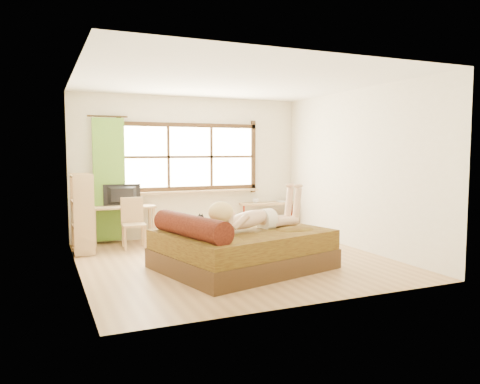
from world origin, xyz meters
name	(u,v)px	position (x,y,z in m)	size (l,w,h in m)	color
floor	(235,260)	(0.00, 0.00, 0.00)	(4.50, 4.50, 0.00)	#9E754C
ceiling	(234,81)	(0.00, 0.00, 2.70)	(4.50, 4.50, 0.00)	white
wall_back	(190,167)	(0.00, 2.25, 1.35)	(4.50, 4.50, 0.00)	silver
wall_front	(316,180)	(0.00, -2.25, 1.35)	(4.50, 4.50, 0.00)	silver
wall_left	(77,175)	(-2.25, 0.00, 1.35)	(4.50, 4.50, 0.00)	silver
wall_right	(357,170)	(2.25, 0.00, 1.35)	(4.50, 4.50, 0.00)	silver
window	(190,159)	(0.00, 2.22, 1.51)	(2.80, 0.16, 1.46)	#FFEDBF
curtain	(109,180)	(-1.55, 2.13, 1.15)	(0.55, 0.10, 2.20)	#5A8D26
bed	(240,248)	(-0.13, -0.49, 0.30)	(2.56, 2.24, 0.83)	#32230F
woman	(254,207)	(0.08, -0.53, 0.88)	(1.53, 0.44, 0.66)	#D4A889
kitten	(192,223)	(-0.79, -0.38, 0.68)	(0.33, 0.13, 0.26)	black
desk	(123,211)	(-1.34, 1.95, 0.60)	(1.12, 0.55, 0.69)	tan
monitor	(122,195)	(-1.34, 2.00, 0.88)	(0.66, 0.09, 0.38)	black
chair	(133,220)	(-1.24, 1.58, 0.48)	(0.40, 0.40, 0.86)	tan
pipe_shelf	(269,210)	(1.64, 2.07, 0.45)	(1.25, 0.49, 0.69)	tan
cup	(255,201)	(1.32, 2.07, 0.65)	(0.12, 0.12, 0.09)	gray
book	(277,202)	(1.82, 2.07, 0.62)	(0.16, 0.22, 0.02)	gray
bookshelf	(82,213)	(-2.08, 1.42, 0.65)	(0.32, 0.56, 1.29)	tan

